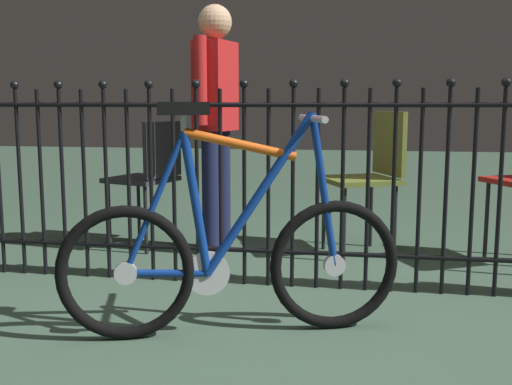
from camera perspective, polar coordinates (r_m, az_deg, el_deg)
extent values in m
plane|color=#425D4A|center=(2.55, 0.58, -13.01)|extent=(20.00, 20.00, 0.00)
cylinder|color=black|center=(3.52, -21.30, 0.81)|extent=(0.02, 0.02, 1.00)
sphere|color=black|center=(3.49, -21.76, 9.37)|extent=(0.05, 0.05, 0.05)
cylinder|color=black|center=(3.46, -19.54, 0.78)|extent=(0.02, 0.02, 1.00)
cylinder|color=black|center=(3.40, -17.72, 0.74)|extent=(0.02, 0.02, 1.00)
sphere|color=black|center=(3.37, -18.11, 9.61)|extent=(0.05, 0.05, 0.05)
cylinder|color=black|center=(3.34, -15.83, 0.70)|extent=(0.02, 0.02, 1.00)
cylinder|color=black|center=(3.29, -13.89, 0.66)|extent=(0.02, 0.02, 1.00)
sphere|color=black|center=(3.27, -14.21, 9.82)|extent=(0.05, 0.05, 0.05)
cylinder|color=black|center=(3.25, -11.88, 0.62)|extent=(0.02, 0.02, 1.00)
cylinder|color=black|center=(3.20, -9.83, 0.58)|extent=(0.02, 0.02, 1.00)
sphere|color=black|center=(3.18, -10.06, 9.99)|extent=(0.05, 0.05, 0.05)
cylinder|color=black|center=(3.17, -7.71, 0.53)|extent=(0.02, 0.02, 1.00)
cylinder|color=black|center=(3.13, -5.55, 0.48)|extent=(0.02, 0.02, 1.00)
sphere|color=black|center=(3.10, -5.69, 10.12)|extent=(0.05, 0.05, 0.05)
cylinder|color=black|center=(3.10, -3.35, 0.43)|extent=(0.02, 0.02, 1.00)
cylinder|color=black|center=(3.08, -1.11, 0.38)|extent=(0.02, 0.02, 1.00)
sphere|color=black|center=(3.05, -1.13, 10.19)|extent=(0.05, 0.05, 0.05)
cylinder|color=black|center=(3.06, 1.17, 0.33)|extent=(0.02, 0.02, 1.00)
cylinder|color=black|center=(3.04, 3.47, 0.28)|extent=(0.02, 0.02, 1.00)
sphere|color=black|center=(3.01, 3.56, 10.20)|extent=(0.05, 0.05, 0.05)
cylinder|color=black|center=(3.03, 5.79, 0.22)|extent=(0.02, 0.02, 1.00)
cylinder|color=black|center=(3.03, 8.13, 0.17)|extent=(0.02, 0.02, 1.00)
sphere|color=black|center=(3.00, 8.34, 10.14)|extent=(0.05, 0.05, 0.05)
cylinder|color=black|center=(3.03, 10.47, 0.11)|extent=(0.02, 0.02, 1.00)
cylinder|color=black|center=(3.03, 12.80, 0.05)|extent=(0.02, 0.02, 1.00)
sphere|color=black|center=(3.00, 13.13, 10.01)|extent=(0.05, 0.05, 0.05)
cylinder|color=black|center=(3.04, 15.12, 0.00)|extent=(0.02, 0.02, 1.00)
cylinder|color=black|center=(3.06, 17.43, -0.06)|extent=(0.02, 0.02, 1.00)
sphere|color=black|center=(3.03, 17.86, 9.81)|extent=(0.05, 0.05, 0.05)
cylinder|color=black|center=(3.08, 19.71, -0.11)|extent=(0.02, 0.02, 1.00)
cylinder|color=black|center=(3.10, 21.95, -0.16)|extent=(0.02, 0.02, 1.00)
sphere|color=black|center=(3.07, 22.49, 9.55)|extent=(0.05, 0.05, 0.05)
cylinder|color=black|center=(3.11, 2.45, -5.57)|extent=(3.85, 0.02, 0.02)
cylinder|color=black|center=(3.02, 2.54, 8.25)|extent=(3.85, 0.02, 0.02)
torus|color=black|center=(2.45, -12.16, -7.42)|extent=(0.53, 0.21, 0.54)
cylinder|color=silver|center=(2.45, -12.16, -7.42)|extent=(0.09, 0.06, 0.09)
torus|color=black|center=(2.53, 7.39, -6.79)|extent=(0.53, 0.21, 0.54)
cylinder|color=silver|center=(2.53, 7.39, -6.79)|extent=(0.09, 0.06, 0.09)
cylinder|color=navy|center=(2.40, 0.34, -0.13)|extent=(0.44, 0.17, 0.65)
cylinder|color=#EA5914|center=(2.37, -1.47, 4.54)|extent=(0.44, 0.17, 0.14)
cylinder|color=navy|center=(2.39, -5.68, -1.09)|extent=(0.13, 0.07, 0.57)
cylinder|color=navy|center=(2.44, -8.38, -7.52)|extent=(0.32, 0.12, 0.04)
cylinder|color=navy|center=(2.38, -9.53, -1.01)|extent=(0.25, 0.10, 0.56)
cylinder|color=navy|center=(2.45, 6.39, 0.15)|extent=(0.13, 0.07, 0.62)
cylinder|color=silver|center=(2.42, 5.33, 7.18)|extent=(0.03, 0.03, 0.02)
cylinder|color=silver|center=(2.42, 5.33, 6.95)|extent=(0.15, 0.39, 0.03)
cylinder|color=silver|center=(2.35, -6.82, 6.52)|extent=(0.03, 0.03, 0.07)
cube|color=black|center=(2.35, -6.85, 7.86)|extent=(0.22, 0.15, 0.05)
cylinder|color=silver|center=(2.45, -4.59, -7.58)|extent=(0.18, 0.07, 0.18)
cylinder|color=black|center=(4.01, -13.66, -2.15)|extent=(0.02, 0.02, 0.43)
cylinder|color=black|center=(4.23, -10.96, -1.53)|extent=(0.02, 0.02, 0.43)
cylinder|color=black|center=(3.82, -10.33, -2.57)|extent=(0.02, 0.02, 0.43)
cylinder|color=black|center=(4.05, -7.70, -1.88)|extent=(0.02, 0.02, 0.43)
cube|color=#2D2D33|center=(3.99, -10.75, 1.23)|extent=(0.47, 0.47, 0.03)
cube|color=#2D2D33|center=(3.86, -8.79, 4.01)|extent=(0.14, 0.34, 0.35)
cylinder|color=black|center=(3.84, 20.86, -2.56)|extent=(0.02, 0.02, 0.47)
cylinder|color=black|center=(3.60, 8.28, -3.02)|extent=(0.02, 0.02, 0.45)
cylinder|color=black|center=(3.90, 6.39, -2.11)|extent=(0.02, 0.02, 0.45)
cylinder|color=black|center=(3.74, 12.93, -2.72)|extent=(0.02, 0.02, 0.45)
cylinder|color=black|center=(4.03, 10.76, -1.87)|extent=(0.02, 0.02, 0.45)
cube|color=olive|center=(3.78, 9.68, 1.15)|extent=(0.54, 0.54, 0.03)
cube|color=olive|center=(3.84, 12.42, 4.55)|extent=(0.19, 0.37, 0.39)
cylinder|color=#191E3F|center=(3.74, -4.27, -0.07)|extent=(0.11, 0.11, 0.76)
cylinder|color=#191E3F|center=(3.88, -3.23, 0.25)|extent=(0.11, 0.11, 0.76)
cube|color=red|center=(3.78, -3.83, 9.93)|extent=(0.24, 0.33, 0.54)
cylinder|color=red|center=(3.60, -5.25, 10.43)|extent=(0.08, 0.08, 0.51)
cylinder|color=red|center=(3.96, -2.56, 10.26)|extent=(0.08, 0.08, 0.51)
sphere|color=tan|center=(3.81, -3.89, 15.72)|extent=(0.21, 0.21, 0.21)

